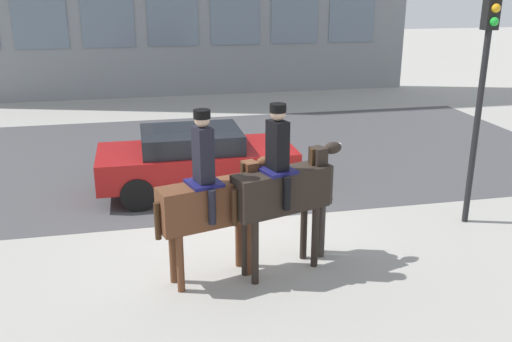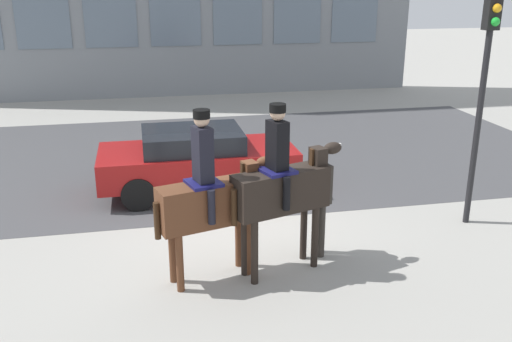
# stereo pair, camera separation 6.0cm
# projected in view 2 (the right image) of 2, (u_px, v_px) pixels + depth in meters

# --- Properties ---
(ground_plane) EXTENTS (80.00, 80.00, 0.00)m
(ground_plane) POSITION_uv_depth(u_px,v_px,m) (233.00, 232.00, 10.27)
(ground_plane) COLOR #9E9B93
(road_surface) EXTENTS (18.77, 8.50, 0.01)m
(road_surface) POSITION_uv_depth(u_px,v_px,m) (203.00, 156.00, 14.68)
(road_surface) COLOR #444447
(road_surface) RESTS_ON ground_plane
(mounted_horse_lead) EXTENTS (1.87, 0.83, 2.62)m
(mounted_horse_lead) POSITION_uv_depth(u_px,v_px,m) (210.00, 198.00, 8.30)
(mounted_horse_lead) COLOR #59331E
(mounted_horse_lead) RESTS_ON ground_plane
(mounted_horse_companion) EXTENTS (1.86, 0.88, 2.65)m
(mounted_horse_companion) POSITION_uv_depth(u_px,v_px,m) (283.00, 187.00, 8.49)
(mounted_horse_companion) COLOR black
(mounted_horse_companion) RESTS_ON ground_plane
(pedestrian_bystander) EXTENTS (0.81, 0.58, 1.78)m
(pedestrian_bystander) POSITION_uv_depth(u_px,v_px,m) (319.00, 195.00, 9.10)
(pedestrian_bystander) COLOR #332D28
(pedestrian_bystander) RESTS_ON ground_plane
(street_car_near_lane) EXTENTS (4.08, 1.88, 1.36)m
(street_car_near_lane) POSITION_uv_depth(u_px,v_px,m) (197.00, 158.00, 12.02)
(street_car_near_lane) COLOR maroon
(street_car_near_lane) RESTS_ON ground_plane
(traffic_light) EXTENTS (0.24, 0.29, 4.23)m
(traffic_light) POSITION_uv_depth(u_px,v_px,m) (485.00, 71.00, 9.78)
(traffic_light) COLOR black
(traffic_light) RESTS_ON ground_plane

